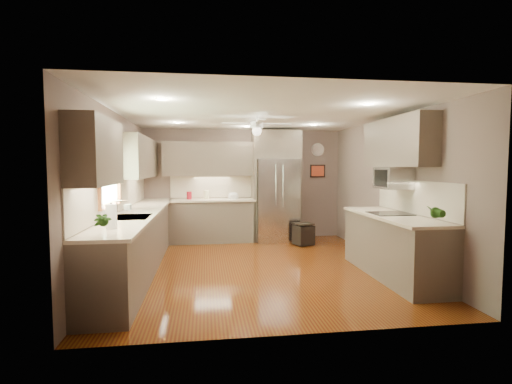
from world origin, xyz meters
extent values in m
plane|color=#511A0A|center=(0.00, 0.00, 0.00)|extent=(5.00, 5.00, 0.00)
plane|color=white|center=(0.00, 0.00, 2.50)|extent=(5.00, 5.00, 0.00)
plane|color=#6B5851|center=(0.00, 2.50, 1.25)|extent=(4.50, 0.00, 4.50)
plane|color=#6B5851|center=(0.00, -2.50, 1.25)|extent=(4.50, 0.00, 4.50)
plane|color=#6B5851|center=(-2.25, 0.00, 1.25)|extent=(0.00, 5.00, 5.00)
plane|color=#6B5851|center=(2.25, 0.00, 1.25)|extent=(0.00, 5.00, 5.00)
cylinder|color=maroon|center=(-1.22, 2.22, 1.02)|extent=(0.13, 0.13, 0.18)
cylinder|color=beige|center=(-0.85, 2.26, 1.03)|extent=(0.16, 0.16, 0.20)
imported|color=white|center=(-2.06, -0.08, 1.04)|extent=(0.09, 0.10, 0.20)
imported|color=#225016|center=(-1.95, -1.99, 1.11)|extent=(0.20, 0.16, 0.34)
imported|color=#225016|center=(1.93, -1.77, 1.10)|extent=(0.19, 0.16, 0.31)
imported|color=beige|center=(-0.26, 2.23, 0.97)|extent=(0.25, 0.25, 0.06)
cube|color=brown|center=(-1.95, 0.15, 0.45)|extent=(0.60, 4.70, 0.90)
cube|color=beige|center=(-1.94, 0.15, 0.92)|extent=(0.65, 4.70, 0.04)
cube|color=#BFB19E|center=(-2.24, 0.15, 1.20)|extent=(0.02, 4.70, 0.50)
cube|color=brown|center=(-0.72, 2.20, 0.45)|extent=(1.85, 0.60, 0.90)
cube|color=beige|center=(-0.72, 2.19, 0.92)|extent=(1.85, 0.65, 0.04)
cube|color=#BFB19E|center=(-0.72, 2.49, 1.20)|extent=(1.85, 0.02, 0.50)
cube|color=brown|center=(-2.08, -1.60, 1.83)|extent=(0.33, 1.20, 0.75)
cube|color=brown|center=(-2.08, 1.30, 1.83)|extent=(0.33, 2.40, 0.75)
cube|color=brown|center=(-0.72, 2.33, 1.83)|extent=(2.15, 0.33, 0.75)
cube|color=brown|center=(2.08, -0.55, 2.03)|extent=(0.33, 1.70, 0.75)
cube|color=#BFF2B2|center=(-2.23, -0.50, 1.55)|extent=(0.01, 1.00, 0.80)
cube|color=brown|center=(-2.21, -0.50, 1.98)|extent=(0.05, 1.12, 0.06)
cube|color=brown|center=(-2.21, -0.50, 1.12)|extent=(0.05, 1.12, 0.06)
cube|color=brown|center=(-2.21, -1.03, 1.55)|extent=(0.05, 0.06, 0.80)
cube|color=brown|center=(-2.21, 0.03, 1.55)|extent=(0.05, 0.06, 0.80)
cube|color=silver|center=(-1.93, -0.50, 0.93)|extent=(0.50, 0.70, 0.03)
cube|color=#262626|center=(-1.93, -0.50, 0.89)|extent=(0.44, 0.62, 0.05)
cylinder|color=silver|center=(-2.13, -0.50, 1.05)|extent=(0.02, 0.02, 0.24)
cylinder|color=silver|center=(-2.07, -0.50, 1.17)|extent=(0.16, 0.02, 0.02)
cube|color=silver|center=(0.70, 2.14, 0.91)|extent=(0.92, 0.72, 1.82)
cube|color=black|center=(0.70, 1.80, 0.66)|extent=(0.88, 0.02, 0.02)
cube|color=black|center=(0.70, 1.79, 1.25)|extent=(0.01, 0.02, 1.00)
cylinder|color=silver|center=(0.62, 1.76, 1.25)|extent=(0.02, 0.02, 0.90)
cylinder|color=silver|center=(0.78, 1.76, 1.25)|extent=(0.02, 0.02, 0.90)
cube|color=brown|center=(0.70, 2.20, 2.14)|extent=(1.04, 0.60, 0.63)
cube|color=brown|center=(0.20, 2.20, 0.91)|extent=(0.06, 0.60, 1.82)
cube|color=brown|center=(1.20, 2.20, 0.91)|extent=(0.06, 0.60, 1.82)
cube|color=brown|center=(1.93, -0.80, 0.45)|extent=(0.65, 2.20, 0.90)
cube|color=beige|center=(1.91, -0.80, 0.92)|extent=(0.70, 2.20, 0.04)
cube|color=#BFB19E|center=(2.24, -0.80, 1.20)|extent=(0.02, 2.20, 0.50)
cube|color=black|center=(1.91, -0.70, 0.94)|extent=(0.56, 0.52, 0.01)
cube|color=silver|center=(2.03, -0.55, 1.48)|extent=(0.42, 0.55, 0.34)
cube|color=black|center=(1.82, -0.55, 1.48)|extent=(0.02, 0.40, 0.26)
cylinder|color=white|center=(0.00, 0.30, 2.46)|extent=(0.03, 0.03, 0.08)
cylinder|color=white|center=(0.00, 0.30, 2.36)|extent=(0.22, 0.22, 0.10)
sphere|color=white|center=(0.00, 0.30, 2.26)|extent=(0.16, 0.16, 0.16)
cube|color=white|center=(0.35, 0.30, 2.38)|extent=(0.48, 0.11, 0.01)
cube|color=white|center=(0.00, 0.65, 2.38)|extent=(0.11, 0.48, 0.01)
cube|color=white|center=(-0.35, 0.30, 2.38)|extent=(0.48, 0.11, 0.01)
cube|color=white|center=(0.00, -0.05, 2.38)|extent=(0.11, 0.48, 0.01)
cylinder|color=white|center=(-1.40, 1.30, 2.49)|extent=(0.14, 0.14, 0.01)
cylinder|color=white|center=(1.30, 1.30, 2.49)|extent=(0.14, 0.14, 0.01)
cylinder|color=white|center=(-1.40, -1.20, 2.49)|extent=(0.14, 0.14, 0.01)
cylinder|color=white|center=(1.30, -1.20, 2.49)|extent=(0.14, 0.14, 0.01)
cylinder|color=white|center=(0.00, 1.80, 2.49)|extent=(0.14, 0.14, 0.01)
cylinder|color=white|center=(1.75, 2.48, 2.05)|extent=(0.30, 0.03, 0.30)
cylinder|color=silver|center=(1.75, 2.47, 2.05)|extent=(0.29, 0.00, 0.29)
cube|color=black|center=(1.75, 2.48, 1.55)|extent=(0.36, 0.03, 0.30)
cube|color=#B64124|center=(1.75, 2.46, 1.55)|extent=(0.30, 0.01, 0.24)
cube|color=black|center=(1.16, 1.52, 0.23)|extent=(0.45, 0.45, 0.40)
cube|color=black|center=(1.16, 1.52, 0.46)|extent=(0.43, 0.43, 0.03)
cylinder|color=white|center=(-1.96, -1.53, 1.08)|extent=(0.13, 0.13, 0.29)
cylinder|color=silver|center=(-1.96, -1.53, 1.09)|extent=(0.03, 0.03, 0.31)
camera|label=1|loc=(-0.87, -5.97, 1.66)|focal=26.00mm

